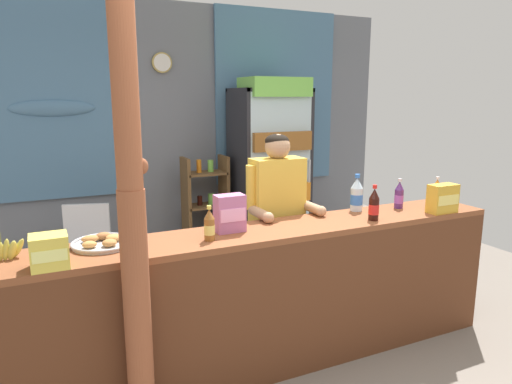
# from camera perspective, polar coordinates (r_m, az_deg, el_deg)

# --- Properties ---
(ground_plane) EXTENTS (7.11, 7.11, 0.00)m
(ground_plane) POSITION_cam_1_polar(r_m,az_deg,el_deg) (4.13, -1.32, -14.87)
(ground_plane) COLOR slate
(back_wall_curtained) EXTENTS (5.01, 0.22, 2.83)m
(back_wall_curtained) POSITION_cam_1_polar(r_m,az_deg,el_deg) (5.30, -8.98, 7.43)
(back_wall_curtained) COLOR slate
(back_wall_curtained) RESTS_ON ground
(stall_counter) EXTENTS (3.42, 0.47, 0.98)m
(stall_counter) POSITION_cam_1_polar(r_m,az_deg,el_deg) (3.16, 3.29, -11.68)
(stall_counter) COLOR brown
(stall_counter) RESTS_ON ground
(timber_post) EXTENTS (0.16, 0.14, 2.78)m
(timber_post) POSITION_cam_1_polar(r_m,az_deg,el_deg) (2.40, -15.04, -1.02)
(timber_post) COLOR #995133
(timber_post) RESTS_ON ground
(drink_fridge) EXTENTS (0.80, 0.63, 2.04)m
(drink_fridge) POSITION_cam_1_polar(r_m,az_deg,el_deg) (5.20, 1.77, 3.62)
(drink_fridge) COLOR #232328
(drink_fridge) RESTS_ON ground
(bottle_shelf_rack) EXTENTS (0.48, 0.28, 1.21)m
(bottle_shelf_rack) POSITION_cam_1_polar(r_m,az_deg,el_deg) (5.16, -6.17, -2.04)
(bottle_shelf_rack) COLOR brown
(bottle_shelf_rack) RESTS_ON ground
(plastic_lawn_chair) EXTENTS (0.55, 0.55, 0.86)m
(plastic_lawn_chair) POSITION_cam_1_polar(r_m,az_deg,el_deg) (4.59, -20.18, -6.22)
(plastic_lawn_chair) COLOR silver
(plastic_lawn_chair) RESTS_ON ground
(shopkeeper) EXTENTS (0.51, 0.42, 1.57)m
(shopkeeper) POSITION_cam_1_polar(r_m,az_deg,el_deg) (3.55, 2.64, -2.30)
(shopkeeper) COLOR #28282D
(shopkeeper) RESTS_ON ground
(soda_bottle_water) EXTENTS (0.09, 0.09, 0.28)m
(soda_bottle_water) POSITION_cam_1_polar(r_m,az_deg,el_deg) (3.63, 12.23, -0.39)
(soda_bottle_water) COLOR silver
(soda_bottle_water) RESTS_ON stall_counter
(soda_bottle_iced_tea) EXTENTS (0.07, 0.07, 0.22)m
(soda_bottle_iced_tea) POSITION_cam_1_polar(r_m,az_deg,el_deg) (2.84, -5.73, -4.13)
(soda_bottle_iced_tea) COLOR brown
(soda_bottle_iced_tea) RESTS_ON stall_counter
(soda_bottle_grape_soda) EXTENTS (0.07, 0.07, 0.24)m
(soda_bottle_grape_soda) POSITION_cam_1_polar(r_m,az_deg,el_deg) (3.81, 17.12, -0.43)
(soda_bottle_grape_soda) COLOR #56286B
(soda_bottle_grape_soda) RESTS_ON stall_counter
(soda_bottle_cola) EXTENTS (0.07, 0.07, 0.25)m
(soda_bottle_cola) POSITION_cam_1_polar(r_m,az_deg,el_deg) (3.38, 14.25, -1.59)
(soda_bottle_cola) COLOR black
(soda_bottle_cola) RESTS_ON stall_counter
(soda_bottle_orange_soda) EXTENTS (0.07, 0.07, 0.21)m
(soda_bottle_orange_soda) POSITION_cam_1_polar(r_m,az_deg,el_deg) (4.12, 21.26, 0.06)
(soda_bottle_orange_soda) COLOR orange
(soda_bottle_orange_soda) RESTS_ON stall_counter
(snack_box_wafer) EXTENTS (0.19, 0.12, 0.24)m
(snack_box_wafer) POSITION_cam_1_polar(r_m,az_deg,el_deg) (3.01, -3.24, -2.62)
(snack_box_wafer) COLOR #B76699
(snack_box_wafer) RESTS_ON stall_counter
(snack_box_choco_powder) EXTENTS (0.22, 0.12, 0.22)m
(snack_box_choco_powder) POSITION_cam_1_polar(r_m,az_deg,el_deg) (3.77, 21.90, -0.75)
(snack_box_choco_powder) COLOR gold
(snack_box_choco_powder) RESTS_ON stall_counter
(snack_box_instant_noodle) EXTENTS (0.18, 0.16, 0.17)m
(snack_box_instant_noodle) POSITION_cam_1_polar(r_m,az_deg,el_deg) (2.61, -24.01, -6.67)
(snack_box_instant_noodle) COLOR #EAD14C
(snack_box_instant_noodle) RESTS_ON stall_counter
(pastry_tray) EXTENTS (0.36, 0.36, 0.06)m
(pastry_tray) POSITION_cam_1_polar(r_m,az_deg,el_deg) (2.89, -18.27, -5.87)
(pastry_tray) COLOR #BCBCC1
(pastry_tray) RESTS_ON stall_counter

